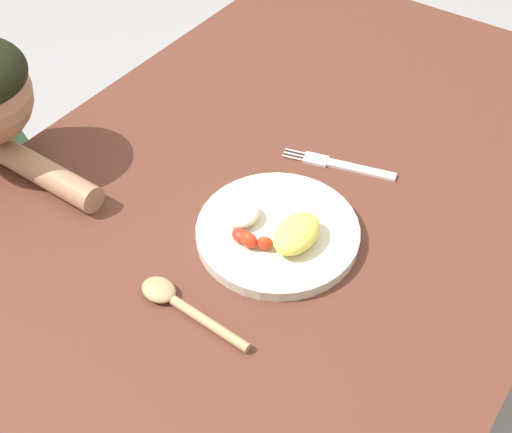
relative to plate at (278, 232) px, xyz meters
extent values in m
plane|color=gray|center=(0.08, 0.06, -0.71)|extent=(8.00, 8.00, 0.00)
cube|color=#552C20|center=(0.08, 0.06, -0.04)|extent=(1.48, 0.91, 0.04)
cube|color=#512720|center=(0.72, 0.41, -0.38)|extent=(0.07, 0.07, 0.65)
cylinder|color=beige|center=(0.00, 0.00, -0.01)|extent=(0.26, 0.26, 0.02)
ellipsoid|color=#F2E056|center=(0.00, -0.04, 0.02)|extent=(0.09, 0.06, 0.04)
ellipsoid|color=red|center=(-0.05, 0.03, 0.01)|extent=(0.03, 0.04, 0.02)
ellipsoid|color=red|center=(-0.05, 0.02, 0.02)|extent=(0.02, 0.03, 0.03)
ellipsoid|color=red|center=(-0.04, -0.01, 0.02)|extent=(0.03, 0.03, 0.02)
ellipsoid|color=white|center=(-0.01, 0.06, 0.02)|extent=(0.06, 0.05, 0.02)
cube|color=silver|center=(0.22, -0.03, -0.01)|extent=(0.05, 0.12, 0.01)
cube|color=silver|center=(0.19, 0.05, -0.01)|extent=(0.04, 0.05, 0.01)
cylinder|color=silver|center=(0.19, 0.09, -0.01)|extent=(0.01, 0.04, 0.00)
cylinder|color=silver|center=(0.18, 0.09, -0.01)|extent=(0.01, 0.04, 0.00)
cylinder|color=silver|center=(0.17, 0.08, -0.01)|extent=(0.01, 0.04, 0.00)
cylinder|color=tan|center=(-0.19, -0.01, -0.01)|extent=(0.02, 0.14, 0.01)
ellipsoid|color=tan|center=(-0.19, 0.08, -0.01)|extent=(0.04, 0.06, 0.02)
cube|color=#4D456D|center=(-0.12, 0.68, -0.46)|extent=(0.16, 0.15, 0.49)
cylinder|color=#9E7051|center=(-0.12, 0.40, 0.01)|extent=(0.05, 0.24, 0.05)
camera|label=1|loc=(-0.58, -0.37, 0.75)|focal=45.70mm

